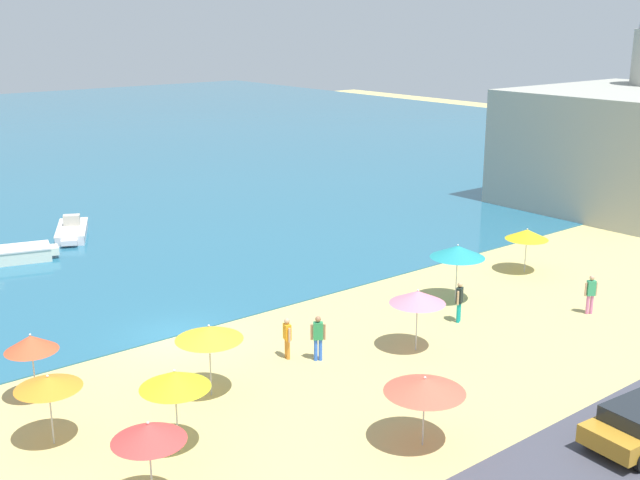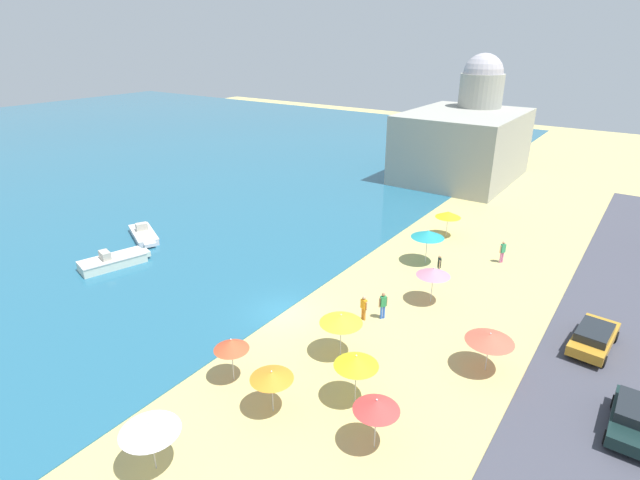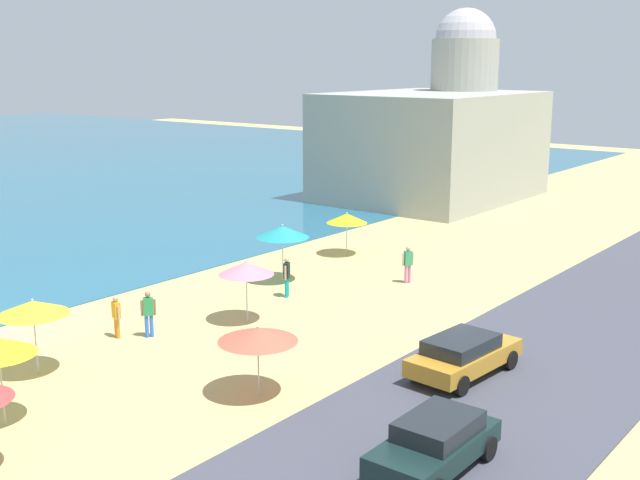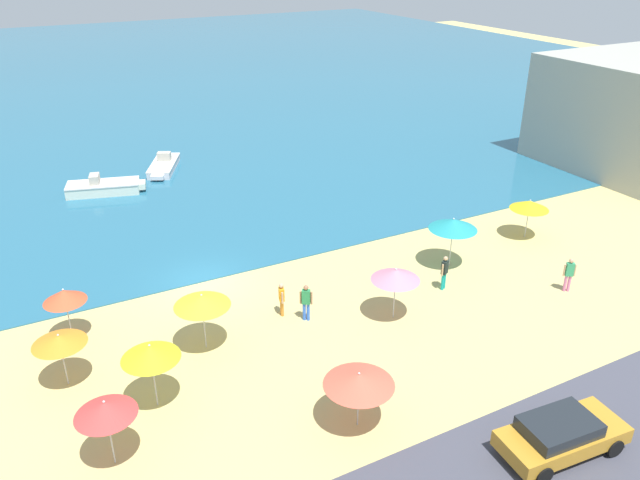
{
  "view_description": "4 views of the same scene",
  "coord_description": "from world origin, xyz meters",
  "px_view_note": "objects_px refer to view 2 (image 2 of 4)",
  "views": [
    {
      "loc": [
        -14.47,
        -27.08,
        12.53
      ],
      "look_at": [
        9.79,
        2.85,
        1.72
      ],
      "focal_mm": 45.0,
      "sensor_mm": 36.0,
      "label": 1
    },
    {
      "loc": [
        -20.8,
        -17.3,
        16.27
      ],
      "look_at": [
        7.04,
        2.05,
        2.03
      ],
      "focal_mm": 28.0,
      "sensor_mm": 36.0,
      "label": 2
    },
    {
      "loc": [
        -15.37,
        -27.89,
        10.11
      ],
      "look_at": [
        13.12,
        -5.55,
        1.93
      ],
      "focal_mm": 45.0,
      "sensor_mm": 36.0,
      "label": 3
    },
    {
      "loc": [
        -7.47,
        -26.47,
        15.39
      ],
      "look_at": [
        6.33,
        -0.45,
        1.08
      ],
      "focal_mm": 35.0,
      "sensor_mm": 36.0,
      "label": 4
    }
  ],
  "objects_px": {
    "beach_umbrella_6": "(490,338)",
    "beach_umbrella_10": "(231,345)",
    "beach_umbrella_0": "(356,361)",
    "bather_0": "(503,251)",
    "beach_umbrella_8": "(149,427)",
    "bather_1": "(383,304)",
    "beach_umbrella_3": "(377,405)",
    "bather_2": "(439,265)",
    "skiff_offshore": "(144,234)",
    "parked_car_4": "(594,337)",
    "beach_umbrella_7": "(434,272)",
    "harbor_fortress": "(466,138)",
    "bather_3": "(364,306)",
    "beach_umbrella_4": "(272,375)",
    "parked_car_1": "(634,419)",
    "beach_umbrella_5": "(341,319)",
    "beach_umbrella_1": "(428,234)",
    "skiff_nearshore": "(113,261)",
    "beach_umbrella_9": "(448,214)"
  },
  "relations": [
    {
      "from": "beach_umbrella_6",
      "to": "beach_umbrella_10",
      "type": "xyz_separation_m",
      "value": [
        -8.03,
        10.18,
        0.13
      ]
    },
    {
      "from": "beach_umbrella_0",
      "to": "bather_0",
      "type": "relative_size",
      "value": 1.52
    },
    {
      "from": "beach_umbrella_8",
      "to": "bather_1",
      "type": "distance_m",
      "value": 15.46
    },
    {
      "from": "beach_umbrella_3",
      "to": "beach_umbrella_6",
      "type": "bearing_deg",
      "value": -15.53
    },
    {
      "from": "bather_2",
      "to": "skiff_offshore",
      "type": "distance_m",
      "value": 24.49
    },
    {
      "from": "parked_car_4",
      "to": "skiff_offshore",
      "type": "height_order",
      "value": "parked_car_4"
    },
    {
      "from": "beach_umbrella_0",
      "to": "beach_umbrella_7",
      "type": "xyz_separation_m",
      "value": [
        10.9,
        0.84,
        -0.16
      ]
    },
    {
      "from": "beach_umbrella_3",
      "to": "skiff_offshore",
      "type": "xyz_separation_m",
      "value": [
        9.05,
        27.28,
        -1.86
      ]
    },
    {
      "from": "harbor_fortress",
      "to": "bather_2",
      "type": "bearing_deg",
      "value": -163.17
    },
    {
      "from": "beach_umbrella_7",
      "to": "bather_2",
      "type": "distance_m",
      "value": 3.86
    },
    {
      "from": "bather_2",
      "to": "parked_car_4",
      "type": "bearing_deg",
      "value": -107.82
    },
    {
      "from": "bather_2",
      "to": "harbor_fortress",
      "type": "bearing_deg",
      "value": 16.83
    },
    {
      "from": "beach_umbrella_7",
      "to": "beach_umbrella_10",
      "type": "bearing_deg",
      "value": 158.89
    },
    {
      "from": "bather_2",
      "to": "harbor_fortress",
      "type": "relative_size",
      "value": 0.11
    },
    {
      "from": "bather_3",
      "to": "beach_umbrella_4",
      "type": "bearing_deg",
      "value": -176.4
    },
    {
      "from": "bather_0",
      "to": "parked_car_1",
      "type": "relative_size",
      "value": 0.45
    },
    {
      "from": "beach_umbrella_0",
      "to": "beach_umbrella_10",
      "type": "distance_m",
      "value": 6.23
    },
    {
      "from": "beach_umbrella_5",
      "to": "beach_umbrella_4",
      "type": "bearing_deg",
      "value": 177.69
    },
    {
      "from": "beach_umbrella_7",
      "to": "bather_0",
      "type": "bearing_deg",
      "value": -12.85
    },
    {
      "from": "beach_umbrella_4",
      "to": "bather_1",
      "type": "bearing_deg",
      "value": -1.73
    },
    {
      "from": "beach_umbrella_1",
      "to": "bather_2",
      "type": "xyz_separation_m",
      "value": [
        -1.79,
        -1.76,
        -1.37
      ]
    },
    {
      "from": "beach_umbrella_4",
      "to": "parked_car_1",
      "type": "relative_size",
      "value": 0.58
    },
    {
      "from": "beach_umbrella_4",
      "to": "harbor_fortress",
      "type": "bearing_deg",
      "value": 9.28
    },
    {
      "from": "beach_umbrella_3",
      "to": "beach_umbrella_6",
      "type": "relative_size",
      "value": 1.04
    },
    {
      "from": "beach_umbrella_7",
      "to": "parked_car_1",
      "type": "xyz_separation_m",
      "value": [
        -5.73,
        -11.79,
        -1.39
      ]
    },
    {
      "from": "bather_0",
      "to": "bather_1",
      "type": "relative_size",
      "value": 0.99
    },
    {
      "from": "bather_1",
      "to": "parked_car_4",
      "type": "height_order",
      "value": "bather_1"
    },
    {
      "from": "skiff_offshore",
      "to": "parked_car_4",
      "type": "bearing_deg",
      "value": -83.2
    },
    {
      "from": "beach_umbrella_0",
      "to": "harbor_fortress",
      "type": "height_order",
      "value": "harbor_fortress"
    },
    {
      "from": "beach_umbrella_0",
      "to": "beach_umbrella_7",
      "type": "height_order",
      "value": "beach_umbrella_0"
    },
    {
      "from": "beach_umbrella_4",
      "to": "beach_umbrella_7",
      "type": "height_order",
      "value": "beach_umbrella_7"
    },
    {
      "from": "beach_umbrella_1",
      "to": "bather_3",
      "type": "height_order",
      "value": "beach_umbrella_1"
    },
    {
      "from": "beach_umbrella_7",
      "to": "skiff_nearshore",
      "type": "relative_size",
      "value": 0.48
    },
    {
      "from": "beach_umbrella_6",
      "to": "skiff_nearshore",
      "type": "xyz_separation_m",
      "value": [
        -3.6,
        26.72,
        -1.51
      ]
    },
    {
      "from": "beach_umbrella_7",
      "to": "parked_car_1",
      "type": "distance_m",
      "value": 13.18
    },
    {
      "from": "bather_2",
      "to": "parked_car_4",
      "type": "height_order",
      "value": "bather_2"
    },
    {
      "from": "beach_umbrella_10",
      "to": "skiff_offshore",
      "type": "bearing_deg",
      "value": 64.49
    },
    {
      "from": "beach_umbrella_4",
      "to": "bather_1",
      "type": "height_order",
      "value": "beach_umbrella_4"
    },
    {
      "from": "beach_umbrella_0",
      "to": "harbor_fortress",
      "type": "bearing_deg",
      "value": 13.54
    },
    {
      "from": "beach_umbrella_3",
      "to": "beach_umbrella_4",
      "type": "relative_size",
      "value": 1.12
    },
    {
      "from": "bather_3",
      "to": "beach_umbrella_9",
      "type": "bearing_deg",
      "value": 3.41
    },
    {
      "from": "beach_umbrella_10",
      "to": "bather_2",
      "type": "bearing_deg",
      "value": -13.77
    },
    {
      "from": "beach_umbrella_1",
      "to": "skiff_offshore",
      "type": "xyz_separation_m",
      "value": [
        -9.13,
        21.59,
        -1.99
      ]
    },
    {
      "from": "beach_umbrella_6",
      "to": "beach_umbrella_8",
      "type": "distance_m",
      "value": 16.46
    },
    {
      "from": "parked_car_4",
      "to": "skiff_nearshore",
      "type": "distance_m",
      "value": 32.19
    },
    {
      "from": "beach_umbrella_10",
      "to": "skiff_nearshore",
      "type": "xyz_separation_m",
      "value": [
        4.43,
        16.55,
        -1.65
      ]
    },
    {
      "from": "beach_umbrella_0",
      "to": "beach_umbrella_9",
      "type": "relative_size",
      "value": 1.16
    },
    {
      "from": "bather_0",
      "to": "harbor_fortress",
      "type": "xyz_separation_m",
      "value": [
        22.04,
        11.17,
        3.63
      ]
    },
    {
      "from": "beach_umbrella_0",
      "to": "bather_3",
      "type": "distance_m",
      "value": 7.52
    },
    {
      "from": "bather_0",
      "to": "parked_car_1",
      "type": "xyz_separation_m",
      "value": [
        -14.42,
        -9.8,
        -0.2
      ]
    }
  ]
}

